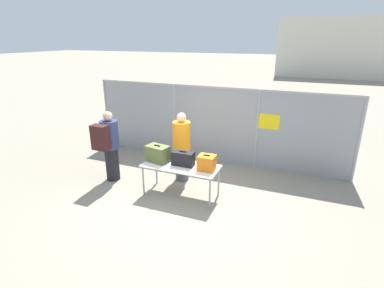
{
  "coord_description": "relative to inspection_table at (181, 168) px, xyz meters",
  "views": [
    {
      "loc": [
        2.48,
        -5.47,
        3.44
      ],
      "look_at": [
        -0.01,
        0.68,
        1.05
      ],
      "focal_mm": 28.0,
      "sensor_mm": 36.0,
      "label": 1
    }
  ],
  "objects": [
    {
      "name": "suitcase_olive",
      "position": [
        -0.59,
        0.03,
        0.24
      ],
      "size": [
        0.56,
        0.42,
        0.39
      ],
      "color": "#566033",
      "rests_on": "inspection_table"
    },
    {
      "name": "suitcase_black",
      "position": [
        0.04,
        0.04,
        0.22
      ],
      "size": [
        0.49,
        0.24,
        0.34
      ],
      "color": "black",
      "rests_on": "inspection_table"
    },
    {
      "name": "security_worker_near",
      "position": [
        -0.3,
        0.74,
        0.22
      ],
      "size": [
        0.43,
        0.43,
        1.74
      ],
      "rotation": [
        0.0,
        0.0,
        2.89
      ],
      "color": "#4C4C51",
      "rests_on": "ground_plane"
    },
    {
      "name": "distant_hangar",
      "position": [
        5.98,
        29.69,
        1.85
      ],
      "size": [
        13.89,
        13.21,
        5.06
      ],
      "color": "beige",
      "rests_on": "ground_plane"
    },
    {
      "name": "inspection_table",
      "position": [
        0.0,
        0.0,
        0.0
      ],
      "size": [
        1.71,
        0.74,
        0.74
      ],
      "color": "silver",
      "rests_on": "ground_plane"
    },
    {
      "name": "fence_section",
      "position": [
        0.05,
        2.21,
        0.46
      ],
      "size": [
        7.38,
        0.07,
        2.17
      ],
      "color": "#9EA0A5",
      "rests_on": "ground_plane"
    },
    {
      "name": "utility_trailer",
      "position": [
        1.42,
        4.73,
        -0.25
      ],
      "size": [
        4.41,
        2.15,
        0.75
      ],
      "color": "#B2B2B7",
      "rests_on": "ground_plane"
    },
    {
      "name": "traveler_hooded",
      "position": [
        -1.94,
        0.04,
        0.29
      ],
      "size": [
        0.44,
        0.68,
        1.77
      ],
      "rotation": [
        0.0,
        0.0,
        0.0
      ],
      "color": "black",
      "rests_on": "ground_plane"
    },
    {
      "name": "ground_plane",
      "position": [
        0.04,
        -0.08,
        -0.68
      ],
      "size": [
        120.0,
        120.0,
        0.0
      ],
      "primitive_type": "plane",
      "color": "gray"
    },
    {
      "name": "suitcase_orange",
      "position": [
        0.61,
        0.01,
        0.22
      ],
      "size": [
        0.36,
        0.32,
        0.35
      ],
      "color": "orange",
      "rests_on": "inspection_table"
    }
  ]
}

